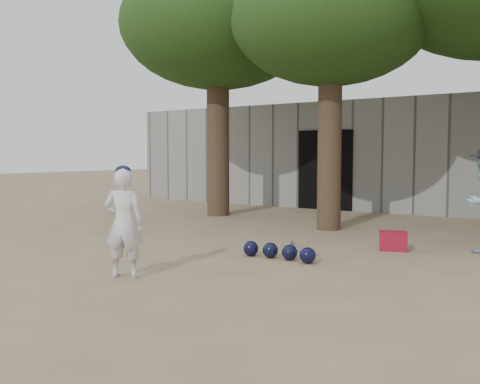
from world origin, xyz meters
The scene contains 7 objects.
ground centered at (0.00, 0.00, 0.00)m, with size 70.00×70.00×0.00m, color #937C5E.
boy_player centered at (0.32, -1.14, 0.68)m, with size 0.49×0.32×1.35m, color silver.
red_bag centered at (2.47, 2.59, 0.15)m, with size 0.42×0.32×0.30m, color maroon.
back_building centered at (0.00, 10.33, 1.50)m, with size 16.00×5.24×3.00m.
helmet_row centered at (1.34, 0.92, 0.12)m, with size 1.19×0.29×0.23m.
bat_pile centered at (1.17, 1.76, 0.03)m, with size 0.85×0.77×0.06m.
tree_row centered at (0.74, 5.02, 4.69)m, with size 11.40×5.80×6.69m.
Camera 1 is at (5.21, -5.74, 1.52)m, focal length 40.00 mm.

